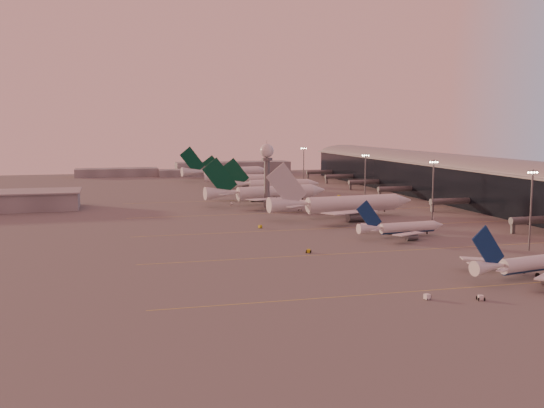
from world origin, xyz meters
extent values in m
plane|color=#545151|center=(0.00, 0.00, 0.00)|extent=(700.00, 700.00, 0.00)
cube|color=gold|center=(30.00, -35.00, 0.01)|extent=(180.00, 0.25, 0.02)
cube|color=gold|center=(30.00, 10.00, 0.01)|extent=(180.00, 0.25, 0.02)
cube|color=gold|center=(30.00, 55.00, 0.01)|extent=(180.00, 0.25, 0.02)
cube|color=gold|center=(30.00, 100.00, 0.01)|extent=(180.00, 0.25, 0.02)
cube|color=gold|center=(30.00, 150.00, 0.01)|extent=(180.00, 0.25, 0.02)
cube|color=black|center=(108.00, 110.00, 9.00)|extent=(36.00, 360.00, 18.00)
cylinder|color=slate|center=(108.00, 110.00, 18.00)|extent=(10.08, 360.00, 10.08)
cube|color=slate|center=(108.00, 110.00, 18.20)|extent=(40.00, 362.00, 0.80)
cylinder|color=#5A5C61|center=(82.00, 28.00, 4.50)|extent=(22.00, 2.80, 2.80)
cube|color=#5A5C61|center=(72.00, 28.00, 2.20)|extent=(1.20, 1.20, 4.40)
cylinder|color=#5A5C61|center=(82.00, 86.00, 4.50)|extent=(22.00, 2.80, 2.80)
cube|color=#5A5C61|center=(72.00, 86.00, 2.20)|extent=(1.20, 1.20, 4.40)
cylinder|color=#5A5C61|center=(82.00, 142.00, 4.50)|extent=(22.00, 2.80, 2.80)
cube|color=#5A5C61|center=(72.00, 142.00, 2.20)|extent=(1.20, 1.20, 4.40)
cylinder|color=#5A5C61|center=(82.00, 184.00, 4.50)|extent=(22.00, 2.80, 2.80)
cube|color=#5A5C61|center=(72.00, 184.00, 2.20)|extent=(1.20, 1.20, 4.40)
cylinder|color=#5A5C61|center=(82.00, 226.00, 4.50)|extent=(22.00, 2.80, 2.80)
cube|color=#5A5C61|center=(72.00, 226.00, 2.20)|extent=(1.20, 1.20, 4.40)
cylinder|color=#5A5C61|center=(82.00, 266.00, 4.50)|extent=(22.00, 2.80, 2.80)
cube|color=#5A5C61|center=(72.00, 266.00, 2.20)|extent=(1.20, 1.20, 4.40)
cylinder|color=#5A5C61|center=(5.00, 120.00, 11.00)|extent=(2.60, 2.60, 22.00)
cylinder|color=#5A5C61|center=(5.00, 120.00, 22.50)|extent=(5.20, 5.20, 1.20)
sphere|color=silver|center=(5.00, 120.00, 26.40)|extent=(6.40, 6.40, 6.40)
cylinder|color=#5A5C61|center=(5.00, 120.00, 30.10)|extent=(0.16, 0.16, 2.00)
cylinder|color=#5A5C61|center=(58.00, 0.00, 12.50)|extent=(0.56, 0.56, 25.00)
cube|color=#5A5C61|center=(58.00, 0.00, 24.50)|extent=(3.60, 0.25, 0.25)
sphere|color=#FFEABF|center=(56.50, 0.00, 24.10)|extent=(0.56, 0.56, 0.56)
sphere|color=#FFEABF|center=(57.50, 0.00, 24.10)|extent=(0.56, 0.56, 0.56)
sphere|color=#FFEABF|center=(58.50, 0.00, 24.10)|extent=(0.56, 0.56, 0.56)
sphere|color=#FFEABF|center=(59.50, 0.00, 24.10)|extent=(0.56, 0.56, 0.56)
cylinder|color=#5A5C61|center=(55.00, 55.00, 12.50)|extent=(0.56, 0.56, 25.00)
cube|color=#5A5C61|center=(55.00, 55.00, 24.50)|extent=(3.60, 0.25, 0.25)
sphere|color=#FFEABF|center=(53.50, 55.00, 24.10)|extent=(0.56, 0.56, 0.56)
sphere|color=#FFEABF|center=(54.50, 55.00, 24.10)|extent=(0.56, 0.56, 0.56)
sphere|color=#FFEABF|center=(55.50, 55.00, 24.10)|extent=(0.56, 0.56, 0.56)
sphere|color=#FFEABF|center=(56.50, 55.00, 24.10)|extent=(0.56, 0.56, 0.56)
cylinder|color=#5A5C61|center=(50.00, 110.00, 12.50)|extent=(0.56, 0.56, 25.00)
cube|color=#5A5C61|center=(50.00, 110.00, 24.50)|extent=(3.60, 0.25, 0.25)
sphere|color=#FFEABF|center=(48.50, 110.00, 24.10)|extent=(0.56, 0.56, 0.56)
sphere|color=#FFEABF|center=(49.50, 110.00, 24.10)|extent=(0.56, 0.56, 0.56)
sphere|color=#FFEABF|center=(50.50, 110.00, 24.10)|extent=(0.56, 0.56, 0.56)
sphere|color=#FFEABF|center=(51.50, 110.00, 24.10)|extent=(0.56, 0.56, 0.56)
cylinder|color=#5A5C61|center=(48.00, 200.00, 12.50)|extent=(0.56, 0.56, 25.00)
cube|color=#5A5C61|center=(48.00, 200.00, 24.50)|extent=(3.60, 0.25, 0.25)
sphere|color=#FFEABF|center=(46.50, 200.00, 24.10)|extent=(0.56, 0.56, 0.56)
sphere|color=#FFEABF|center=(47.50, 200.00, 24.10)|extent=(0.56, 0.56, 0.56)
sphere|color=#FFEABF|center=(48.50, 200.00, 24.10)|extent=(0.56, 0.56, 0.56)
sphere|color=#FFEABF|center=(49.50, 200.00, 24.10)|extent=(0.56, 0.56, 0.56)
cube|color=slate|center=(-60.00, 320.00, 3.00)|extent=(60.00, 18.00, 6.00)
cube|color=slate|center=(30.00, 330.00, 4.50)|extent=(90.00, 20.00, 9.00)
cube|color=slate|center=(-10.00, 310.00, 2.50)|extent=(40.00, 15.00, 5.00)
cylinder|color=silver|center=(38.01, -29.69, 3.11)|extent=(22.72, 7.97, 3.81)
cylinder|color=navy|center=(38.01, -29.69, 2.25)|extent=(22.08, 6.84, 2.75)
cone|color=silver|center=(22.40, -32.69, 3.59)|extent=(9.95, 5.52, 3.81)
cube|color=silver|center=(30.84, -21.51, 2.44)|extent=(16.59, 8.36, 1.20)
cylinder|color=slate|center=(33.94, -23.17, 0.70)|extent=(4.73, 3.25, 2.48)
cube|color=slate|center=(33.94, -23.17, 1.78)|extent=(0.34, 0.30, 1.53)
cube|color=navy|center=(21.94, -32.78, 8.31)|extent=(10.35, 2.32, 11.37)
cube|color=silver|center=(23.25, -36.94, 3.68)|extent=(4.44, 3.90, 0.25)
cube|color=silver|center=(21.61, -28.42, 3.68)|extent=(4.61, 2.70, 0.25)
cylinder|color=black|center=(35.82, -27.86, 0.55)|extent=(1.18, 0.70, 1.10)
cylinder|color=black|center=(36.65, -32.20, 0.55)|extent=(1.18, 0.70, 1.10)
cylinder|color=silver|center=(32.87, 31.55, 2.87)|extent=(20.91, 5.46, 3.52)
cylinder|color=navy|center=(32.87, 31.55, 2.08)|extent=(20.40, 4.44, 2.53)
cone|color=silver|center=(45.15, 32.72, 2.87)|extent=(4.32, 3.88, 3.52)
cone|color=silver|center=(18.27, 30.16, 3.31)|extent=(8.96, 4.33, 3.52)
cube|color=silver|center=(28.65, 22.45, 2.25)|extent=(14.38, 11.13, 1.11)
cylinder|color=slate|center=(30.96, 24.72, 0.65)|extent=(4.20, 2.66, 2.29)
cube|color=slate|center=(30.96, 24.72, 1.64)|extent=(0.30, 0.26, 1.41)
cube|color=silver|center=(27.00, 39.69, 2.25)|extent=(15.13, 8.93, 1.11)
cylinder|color=slate|center=(29.70, 37.89, 0.65)|extent=(4.20, 2.66, 2.29)
cube|color=slate|center=(29.70, 37.89, 1.64)|extent=(0.30, 0.26, 1.41)
cube|color=navy|center=(17.84, 30.12, 7.66)|extent=(9.64, 1.24, 10.49)
cube|color=silver|center=(18.68, 26.18, 3.40)|extent=(4.19, 3.37, 0.23)
cube|color=silver|center=(17.92, 34.14, 3.40)|extent=(4.27, 2.81, 0.23)
cylinder|color=black|center=(40.69, 32.29, 0.46)|extent=(0.46, 0.46, 0.93)
cylinder|color=black|center=(31.02, 33.42, 0.51)|extent=(1.06, 0.56, 1.02)
cylinder|color=black|center=(31.41, 29.36, 0.51)|extent=(1.06, 0.56, 1.02)
cylinder|color=silver|center=(32.31, 81.24, 4.42)|extent=(41.23, 10.66, 6.37)
cylinder|color=silver|center=(32.31, 81.24, 2.99)|extent=(40.23, 8.80, 4.59)
cone|color=silver|center=(56.51, 83.82, 4.42)|extent=(8.52, 7.17, 6.37)
cone|color=silver|center=(3.53, 78.17, 5.22)|extent=(17.68, 8.15, 6.37)
cube|color=silver|center=(24.22, 63.32, 3.30)|extent=(28.04, 22.02, 1.89)
cylinder|color=slate|center=(28.70, 67.83, 0.72)|extent=(8.29, 4.96, 4.14)
cube|color=slate|center=(28.70, 67.83, 2.19)|extent=(0.33, 0.29, 2.55)
cube|color=silver|center=(20.62, 97.04, 3.30)|extent=(29.69, 17.22, 1.89)
cylinder|color=slate|center=(25.95, 93.58, 0.72)|extent=(8.29, 4.96, 4.14)
cube|color=slate|center=(25.95, 93.58, 2.19)|extent=(0.33, 0.29, 2.55)
cube|color=#B0B3B8|center=(2.68, 78.07, 12.74)|extent=(17.60, 2.23, 18.91)
cube|color=silver|center=(4.03, 70.28, 5.38)|extent=(8.26, 6.70, 0.26)
cube|color=silver|center=(2.35, 85.98, 5.38)|extent=(8.43, 5.47, 0.26)
cylinder|color=black|center=(47.72, 82.88, 0.51)|extent=(0.51, 0.51, 1.03)
cylinder|color=black|center=(28.80, 83.13, 0.57)|extent=(1.18, 0.63, 1.13)
cylinder|color=black|center=(29.28, 78.64, 0.57)|extent=(1.18, 0.63, 1.13)
cylinder|color=silver|center=(12.22, 131.72, 4.44)|extent=(39.42, 12.13, 6.28)
cylinder|color=silver|center=(12.22, 131.72, 3.02)|extent=(38.38, 10.27, 4.52)
cone|color=silver|center=(35.18, 135.26, 4.44)|extent=(8.40, 7.35, 6.28)
cone|color=silver|center=(-15.07, 127.52, 5.22)|extent=(17.09, 8.69, 6.28)
cube|color=silver|center=(5.24, 114.09, 3.34)|extent=(26.56, 22.15, 1.86)
cylinder|color=slate|center=(9.36, 118.64, 0.76)|extent=(8.07, 5.18, 4.08)
cube|color=slate|center=(9.36, 118.64, 2.24)|extent=(0.36, 0.32, 2.51)
cube|color=silver|center=(0.26, 146.44, 3.34)|extent=(28.83, 15.49, 1.86)
cylinder|color=slate|center=(5.55, 143.34, 0.76)|extent=(8.07, 5.18, 4.08)
cube|color=slate|center=(5.55, 143.34, 2.24)|extent=(0.36, 0.32, 2.51)
cube|color=#043823|center=(-15.88, 127.40, 12.72)|extent=(17.12, 3.00, 18.57)
cube|color=silver|center=(-14.20, 120.03, 5.38)|extent=(7.80, 6.61, 0.27)
cube|color=silver|center=(-16.49, 134.92, 5.38)|extent=(8.03, 4.93, 0.27)
cylinder|color=black|center=(26.84, 133.98, 0.54)|extent=(0.54, 0.54, 1.08)
cylinder|color=black|center=(8.76, 133.60, 0.60)|extent=(1.26, 0.72, 1.19)
cylinder|color=black|center=(9.48, 128.89, 0.60)|extent=(1.26, 0.72, 1.19)
cylinder|color=silver|center=(26.91, 178.99, 3.82)|extent=(33.74, 7.10, 5.41)
cylinder|color=silver|center=(26.91, 178.99, 2.60)|extent=(33.00, 5.56, 3.89)
cone|color=silver|center=(46.88, 177.98, 3.82)|extent=(6.75, 5.73, 5.41)
cone|color=silver|center=(3.15, 180.20, 4.50)|extent=(14.31, 6.11, 5.41)
cube|color=silver|center=(17.94, 165.34, 2.87)|extent=(24.43, 15.42, 1.60)
cylinder|color=slate|center=(22.21, 168.46, 0.65)|extent=(6.66, 3.84, 3.51)
cube|color=slate|center=(22.21, 168.46, 1.93)|extent=(0.29, 0.25, 2.16)
cube|color=silver|center=(19.38, 193.49, 2.87)|extent=(23.77, 17.34, 1.60)
cylinder|color=slate|center=(23.30, 189.96, 0.65)|extent=(6.66, 3.84, 3.51)
cube|color=slate|center=(23.30, 189.96, 1.93)|extent=(0.29, 0.25, 2.16)
cube|color=#043823|center=(2.45, 180.24, 10.95)|extent=(14.87, 1.08, 15.99)
cube|color=silver|center=(2.59, 173.74, 4.63)|extent=(6.92, 4.78, 0.23)
cube|color=silver|center=(3.25, 186.69, 4.63)|extent=(6.85, 5.27, 0.23)
cylinder|color=black|center=(39.62, 178.35, 0.47)|extent=(0.47, 0.47, 0.93)
cylinder|color=black|center=(24.31, 181.18, 0.51)|extent=(1.05, 0.52, 1.03)
cylinder|color=black|center=(24.10, 177.08, 0.51)|extent=(1.05, 0.52, 1.03)
cylinder|color=silver|center=(21.23, 221.08, 3.73)|extent=(33.12, 10.34, 5.27)
cylinder|color=silver|center=(21.23, 221.08, 2.54)|extent=(32.25, 8.78, 3.80)
cone|color=silver|center=(40.50, 218.02, 3.73)|extent=(7.08, 6.20, 5.27)
cone|color=silver|center=(-1.69, 224.73, 4.39)|extent=(14.37, 7.36, 5.27)
cube|color=silver|center=(11.11, 208.76, 2.81)|extent=(24.24, 12.92, 1.56)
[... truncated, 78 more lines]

